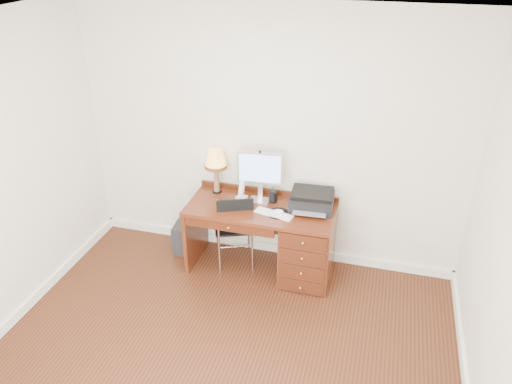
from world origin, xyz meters
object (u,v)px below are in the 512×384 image
(desk, at_px, (291,240))
(phone, at_px, (242,195))
(leg_lamp, at_px, (216,161))
(chair, at_px, (232,223))
(printer, at_px, (312,200))
(equipment_box, at_px, (188,237))
(monitor, at_px, (260,171))

(desk, distance_m, phone, 0.69)
(leg_lamp, xyz_separation_m, chair, (0.23, -0.21, -0.58))
(desk, bearing_deg, printer, 33.49)
(leg_lamp, relative_size, equipment_box, 1.46)
(monitor, distance_m, leg_lamp, 0.49)
(monitor, height_order, equipment_box, monitor)
(phone, relative_size, equipment_box, 0.60)
(monitor, distance_m, equipment_box, 1.23)
(leg_lamp, height_order, equipment_box, leg_lamp)
(phone, distance_m, equipment_box, 0.91)
(desk, height_order, leg_lamp, leg_lamp)
(desk, relative_size, chair, 1.72)
(printer, bearing_deg, monitor, 173.60)
(phone, bearing_deg, printer, 18.64)
(printer, distance_m, equipment_box, 1.52)
(printer, xyz_separation_m, equipment_box, (-1.37, -0.02, -0.68))
(equipment_box, bearing_deg, chair, -16.90)
(monitor, height_order, printer, monitor)
(equipment_box, bearing_deg, monitor, -1.52)
(phone, xyz_separation_m, chair, (-0.07, -0.12, -0.28))
(leg_lamp, relative_size, phone, 2.42)
(desk, height_order, equipment_box, desk)
(chair, distance_m, equipment_box, 0.68)
(monitor, bearing_deg, equipment_box, 177.93)
(printer, relative_size, equipment_box, 1.33)
(monitor, bearing_deg, printer, -8.35)
(desk, height_order, monitor, monitor)
(chair, bearing_deg, printer, -12.78)
(monitor, height_order, leg_lamp, monitor)
(monitor, xyz_separation_m, printer, (0.54, -0.03, -0.24))
(chair, bearing_deg, desk, -20.35)
(desk, height_order, printer, printer)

